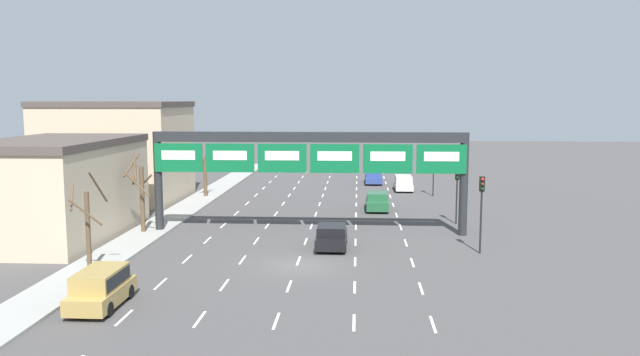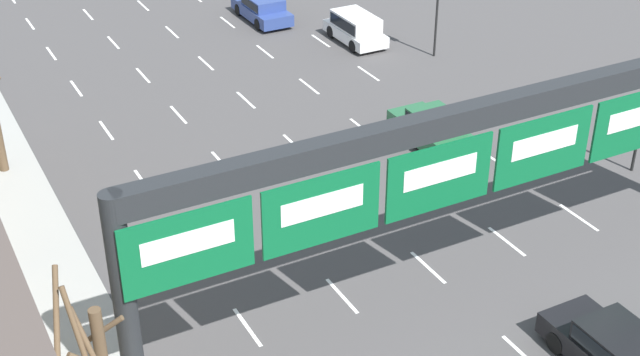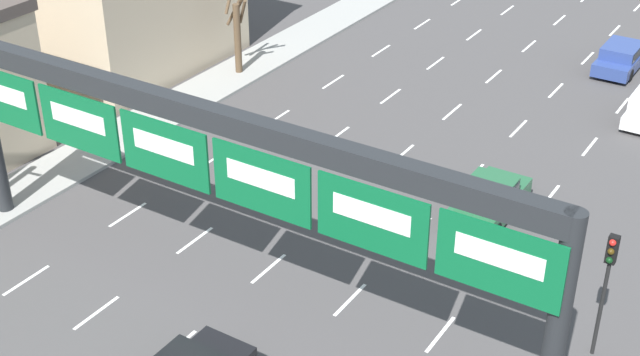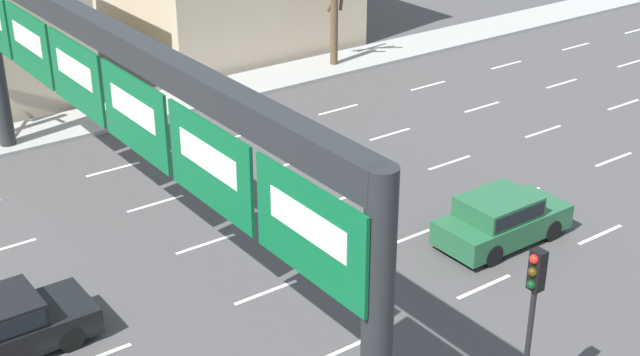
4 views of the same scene
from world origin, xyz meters
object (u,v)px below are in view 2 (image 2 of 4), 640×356
object	(u,v)px
car_green	(434,128)
car_blue	(262,8)
suv_white	(356,27)
car_black	(615,349)
sign_gantry	(488,150)

from	to	relation	value
car_green	car_blue	bearing A→B (deg)	89.61
suv_white	car_green	xyz separation A→B (m)	(-3.07, -11.78, -0.05)
suv_white	car_black	world-z (taller)	suv_white
sign_gantry	car_green	size ratio (longest dim) A/B	5.23
sign_gantry	car_green	bearing A→B (deg)	62.10
suv_white	car_black	distance (m)	26.37
sign_gantry	car_blue	distance (m)	27.66
car_blue	car_black	distance (m)	31.15
sign_gantry	suv_white	bearing A→B (deg)	69.13
car_green	car_black	xyz separation A→B (m)	(-3.29, -13.81, -0.03)
car_blue	car_black	bearing A→B (deg)	-96.28
suv_white	car_black	xyz separation A→B (m)	(-6.36, -25.59, -0.08)
suv_white	car_green	bearing A→B (deg)	-104.62
sign_gantry	car_blue	xyz separation A→B (m)	(5.19, 26.74, -4.81)
suv_white	car_black	size ratio (longest dim) A/B	0.95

